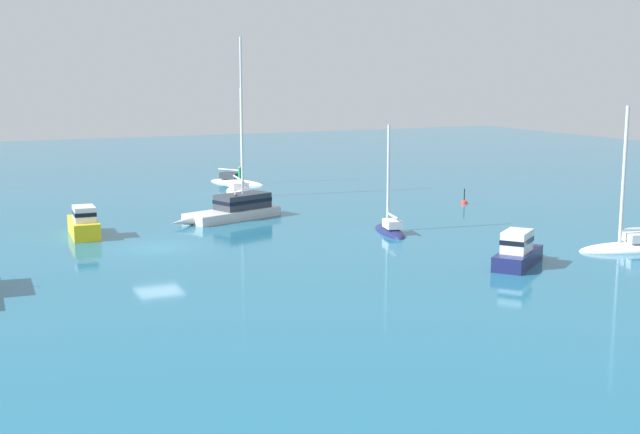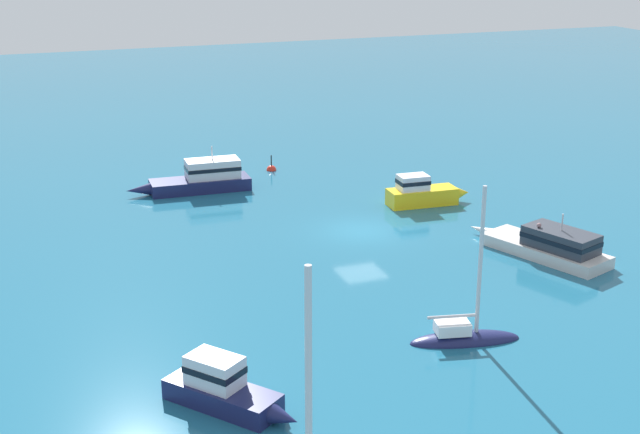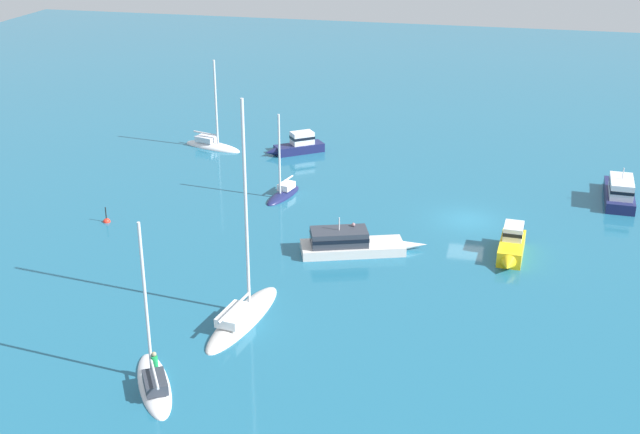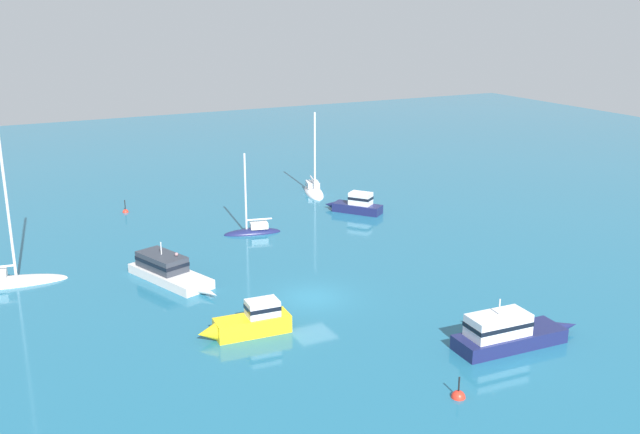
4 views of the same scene
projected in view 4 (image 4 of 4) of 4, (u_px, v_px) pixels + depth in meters
The scene contains 10 objects.
ground_plane at pixel (313, 297), 45.29m from camera, with size 160.00×160.00×0.00m, color #1E607F.
launch at pixel (168, 270), 48.08m from camera, with size 4.36×8.22×2.46m.
cabin_cruiser at pixel (357, 204), 63.50m from camera, with size 4.08×4.89×1.84m.
yacht at pixel (2, 281), 47.26m from camera, with size 8.12×2.90×12.75m.
sailboat at pixel (314, 191), 70.23m from camera, with size 3.23×6.01×8.35m.
motor_cruiser at pixel (250, 322), 40.10m from camera, with size 5.21×1.73×1.89m.
sloop_1 at pixel (253, 231), 57.84m from camera, with size 4.72×2.23×6.91m.
cabin_cruiser_1 at pixel (508, 332), 38.64m from camera, with size 7.78×2.31×2.83m.
channel_buoy at pixel (458, 397), 33.81m from camera, with size 0.68×0.68×1.39m.
mooring_buoy at pixel (126, 212), 63.71m from camera, with size 0.53×0.53×1.37m.
Camera 4 is at (-18.45, -37.75, 17.65)m, focal length 40.78 mm.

